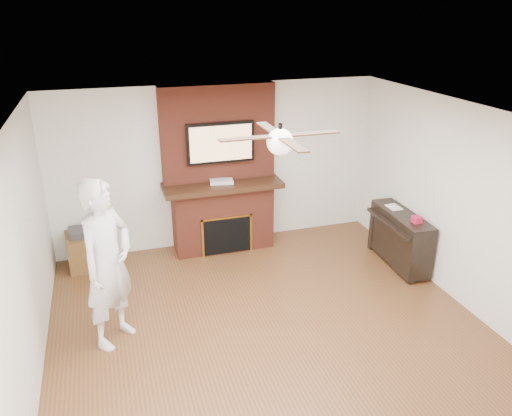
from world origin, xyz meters
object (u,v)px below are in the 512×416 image
object	(u,v)px
side_table	(86,249)
piano	(400,237)
fireplace	(221,186)
person	(108,264)

from	to	relation	value
side_table	piano	world-z (taller)	piano
fireplace	piano	size ratio (longest dim) A/B	2.02
person	piano	xyz separation A→B (m)	(4.04, 0.60, -0.54)
person	side_table	distance (m)	2.04
fireplace	person	world-z (taller)	fireplace
person	fireplace	bearing A→B (deg)	0.08
person	piano	distance (m)	4.11
side_table	piano	distance (m)	4.54
fireplace	piano	world-z (taller)	fireplace
fireplace	person	distance (m)	2.62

